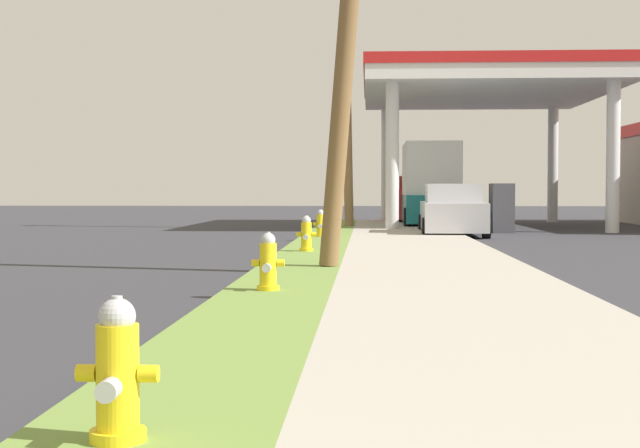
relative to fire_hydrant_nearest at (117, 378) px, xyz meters
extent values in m
cylinder|color=yellow|center=(0.00, 0.01, -0.30)|extent=(0.29, 0.29, 0.06)
cylinder|color=yellow|center=(0.00, 0.01, -0.03)|extent=(0.22, 0.22, 0.60)
sphere|color=#B2B2B7|center=(0.00, 0.01, 0.31)|extent=(0.19, 0.19, 0.19)
cylinder|color=#B2B2B7|center=(0.00, 0.01, 0.39)|extent=(0.06, 0.06, 0.05)
cylinder|color=yellow|center=(-0.16, 0.01, 0.02)|extent=(0.10, 0.09, 0.09)
cylinder|color=yellow|center=(0.16, 0.01, 0.02)|extent=(0.10, 0.09, 0.09)
cylinder|color=#B2B2B7|center=(0.00, -0.16, -0.03)|extent=(0.11, 0.12, 0.11)
cylinder|color=yellow|center=(0.00, 7.17, -0.30)|extent=(0.29, 0.29, 0.06)
cylinder|color=yellow|center=(0.00, 7.17, -0.03)|extent=(0.22, 0.22, 0.60)
sphere|color=#B2B2B7|center=(0.00, 7.17, 0.31)|extent=(0.19, 0.19, 0.19)
cylinder|color=#B2B2B7|center=(0.00, 7.17, 0.39)|extent=(0.06, 0.06, 0.05)
cylinder|color=yellow|center=(-0.16, 7.17, 0.02)|extent=(0.10, 0.09, 0.09)
cylinder|color=yellow|center=(0.16, 7.17, 0.02)|extent=(0.10, 0.09, 0.09)
cylinder|color=#B2B2B7|center=(0.00, 7.00, -0.03)|extent=(0.11, 0.12, 0.11)
cylinder|color=yellow|center=(-0.01, 14.74, -0.30)|extent=(0.29, 0.29, 0.06)
cylinder|color=yellow|center=(-0.01, 14.74, -0.03)|extent=(0.22, 0.22, 0.60)
sphere|color=#B2B2B7|center=(-0.01, 14.74, 0.31)|extent=(0.19, 0.19, 0.19)
cylinder|color=#B2B2B7|center=(-0.01, 14.74, 0.39)|extent=(0.06, 0.06, 0.05)
cylinder|color=yellow|center=(-0.17, 14.74, 0.02)|extent=(0.10, 0.09, 0.09)
cylinder|color=yellow|center=(0.15, 14.74, 0.02)|extent=(0.10, 0.09, 0.09)
cylinder|color=#B2B2B7|center=(-0.01, 14.57, -0.03)|extent=(0.11, 0.12, 0.11)
cylinder|color=yellow|center=(-0.01, 20.72, -0.30)|extent=(0.29, 0.29, 0.06)
cylinder|color=yellow|center=(-0.01, 20.72, -0.03)|extent=(0.22, 0.22, 0.60)
sphere|color=#B2B2B7|center=(-0.01, 20.72, 0.31)|extent=(0.19, 0.19, 0.19)
cylinder|color=#B2B2B7|center=(-0.01, 20.72, 0.39)|extent=(0.06, 0.06, 0.05)
cylinder|color=yellow|center=(-0.17, 20.72, 0.02)|extent=(0.10, 0.09, 0.09)
cylinder|color=yellow|center=(0.15, 20.72, 0.02)|extent=(0.10, 0.09, 0.09)
cylinder|color=#B2B2B7|center=(-0.01, 20.55, -0.03)|extent=(0.11, 0.12, 0.11)
cylinder|color=brown|center=(0.96, 10.90, 3.97)|extent=(1.01, 0.37, 8.60)
cylinder|color=#937047|center=(0.51, 28.28, 4.89)|extent=(0.68, 0.70, 10.43)
cylinder|color=silver|center=(2.07, 26.01, 2.01)|extent=(0.44, 0.44, 4.91)
cylinder|color=silver|center=(9.20, 26.01, 2.01)|extent=(0.44, 0.44, 4.91)
cylinder|color=silver|center=(2.07, 35.85, 2.01)|extent=(0.44, 0.44, 4.91)
cylinder|color=silver|center=(9.20, 35.85, 2.01)|extent=(0.44, 0.44, 4.91)
cube|color=white|center=(5.63, 30.93, 4.72)|extent=(8.93, 11.65, 0.50)
cube|color=red|center=(5.63, 30.93, 5.15)|extent=(9.03, 11.75, 0.36)
cube|color=#47474C|center=(5.63, 26.01, 0.35)|extent=(0.70, 1.10, 1.60)
cube|color=#47474C|center=(5.63, 35.85, 0.35)|extent=(0.70, 1.10, 1.60)
cube|color=#BCBCC1|center=(3.85, 23.93, 0.14)|extent=(1.93, 4.54, 0.85)
cube|color=#BCBCC1|center=(3.84, 23.70, 0.85)|extent=(1.65, 2.06, 0.56)
cylinder|color=black|center=(3.03, 25.65, -0.15)|extent=(0.23, 0.61, 0.60)
cylinder|color=black|center=(4.75, 25.61, -0.15)|extent=(0.23, 0.61, 0.60)
cylinder|color=black|center=(2.95, 22.25, -0.15)|extent=(0.23, 0.61, 0.60)
cylinder|color=black|center=(4.67, 22.21, -0.15)|extent=(0.23, 0.61, 0.60)
cube|color=red|center=(3.51, 34.60, 0.26)|extent=(2.42, 5.54, 1.00)
cube|color=red|center=(3.59, 35.57, 1.14)|extent=(2.00, 2.19, 0.76)
cube|color=red|center=(3.41, 33.42, 0.88)|extent=(2.11, 3.06, 0.24)
cylinder|color=black|center=(2.73, 36.82, -0.07)|extent=(0.28, 0.78, 0.76)
cylinder|color=black|center=(4.63, 36.67, -0.07)|extent=(0.28, 0.78, 0.76)
cylinder|color=black|center=(2.39, 32.54, -0.07)|extent=(0.28, 0.78, 0.76)
cylinder|color=black|center=(4.28, 32.39, -0.07)|extent=(0.28, 0.78, 0.76)
cube|color=#197075|center=(3.60, 30.78, 0.26)|extent=(2.01, 6.40, 1.00)
cube|color=white|center=(3.60, 30.01, 1.71)|extent=(1.97, 3.97, 1.90)
cube|color=#197075|center=(3.59, 32.82, 1.21)|extent=(1.84, 2.05, 0.90)
cylinder|color=black|center=(2.64, 33.42, -0.07)|extent=(0.22, 0.76, 0.76)
cylinder|color=black|center=(4.54, 33.43, -0.07)|extent=(0.22, 0.76, 0.76)
cylinder|color=black|center=(2.65, 28.12, -0.07)|extent=(0.22, 0.76, 0.76)
cylinder|color=black|center=(4.55, 28.13, -0.07)|extent=(0.22, 0.76, 0.76)
camera|label=1|loc=(1.27, -4.66, 0.96)|focal=52.42mm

